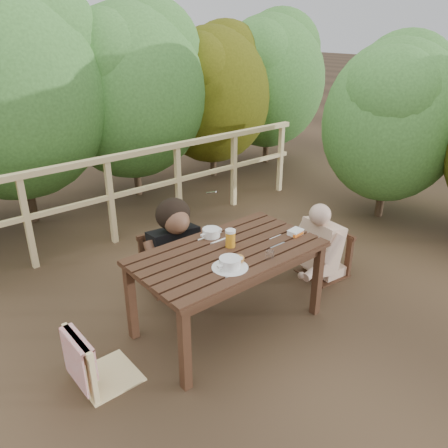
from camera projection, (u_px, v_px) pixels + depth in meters
ground at (228, 324)px, 3.74m from camera, size 60.00×60.00×0.00m
table at (228, 289)px, 3.60m from camera, size 1.47×0.83×0.68m
chair_left at (102, 330)px, 3.01m from camera, size 0.41×0.41×0.82m
chair_far at (168, 241)px, 4.14m from camera, size 0.51×0.51×0.91m
chair_right at (326, 236)px, 4.32m from camera, size 0.45×0.45×0.83m
woman at (165, 216)px, 4.05m from camera, size 0.66×0.77×1.41m
diner_right at (330, 215)px, 4.25m from camera, size 0.68×0.57×1.27m
railing at (111, 201)px, 4.93m from camera, size 5.60×0.10×1.01m
hedge_row at (83, 58)px, 5.43m from camera, size 6.60×1.60×3.80m
soup_near at (230, 264)px, 3.20m from camera, size 0.27×0.27×0.09m
soup_far at (211, 233)px, 3.67m from camera, size 0.25×0.25×0.08m
bread_roll at (237, 259)px, 3.28m from camera, size 0.12×0.09×0.07m
beer_glass at (230, 239)px, 3.49m from camera, size 0.08×0.08×0.16m
tumbler at (270, 256)px, 3.33m from camera, size 0.06×0.06×0.07m
butter_tub at (295, 233)px, 3.71m from camera, size 0.14×0.11×0.05m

